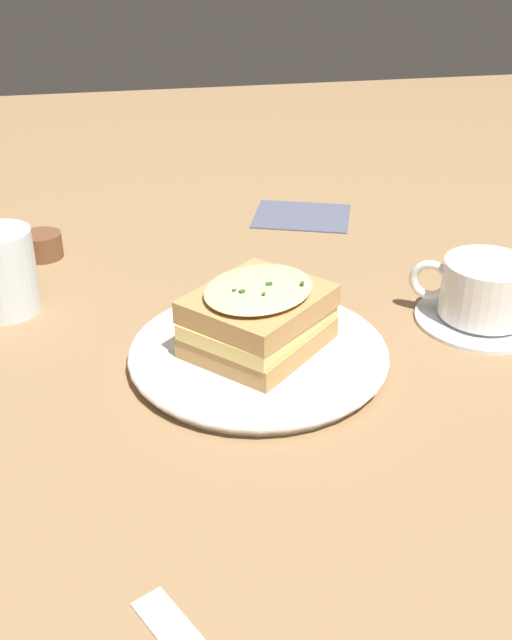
{
  "coord_description": "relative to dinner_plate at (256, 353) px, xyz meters",
  "views": [
    {
      "loc": [
        0.12,
        0.62,
        0.38
      ],
      "look_at": [
        0.0,
        0.03,
        0.05
      ],
      "focal_mm": 42.0,
      "sensor_mm": 36.0,
      "label": 1
    }
  ],
  "objects": [
    {
      "name": "ground_plane",
      "position": [
        -0.0,
        -0.03,
        -0.01
      ],
      "size": [
        2.4,
        2.4,
        0.0
      ],
      "primitive_type": "plane",
      "color": "olive"
    },
    {
      "name": "napkin",
      "position": [
        -0.14,
        -0.36,
        -0.01
      ],
      "size": [
        0.16,
        0.15,
        0.0
      ],
      "primitive_type": "cube",
      "rotation": [
        0.0,
        0.0,
        -0.35
      ],
      "color": "#4C5166",
      "rests_on": "ground_plane"
    },
    {
      "name": "dinner_plate",
      "position": [
        0.0,
        0.0,
        0.0
      ],
      "size": [
        0.25,
        0.25,
        0.02
      ],
      "color": "white",
      "rests_on": "ground_plane"
    },
    {
      "name": "sandwich",
      "position": [
        0.0,
        -0.0,
        0.04
      ],
      "size": [
        0.16,
        0.16,
        0.07
      ],
      "rotation": [
        0.0,
        0.0,
        3.89
      ],
      "color": "#B2844C",
      "rests_on": "dinner_plate"
    },
    {
      "name": "teacup_with_saucer",
      "position": [
        -0.25,
        -0.03,
        0.02
      ],
      "size": [
        0.14,
        0.14,
        0.07
      ],
      "rotation": [
        0.0,
        0.0,
        5.72
      ],
      "color": "white",
      "rests_on": "ground_plane"
    },
    {
      "name": "condiment_pot",
      "position": [
        0.21,
        -0.29,
        0.01
      ],
      "size": [
        0.05,
        0.05,
        0.03
      ],
      "primitive_type": "cylinder",
      "color": "brown",
      "rests_on": "ground_plane"
    },
    {
      "name": "water_glass",
      "position": [
        0.24,
        -0.16,
        0.04
      ],
      "size": [
        0.07,
        0.07,
        0.09
      ],
      "primitive_type": "cylinder",
      "color": "silver",
      "rests_on": "ground_plane"
    }
  ]
}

